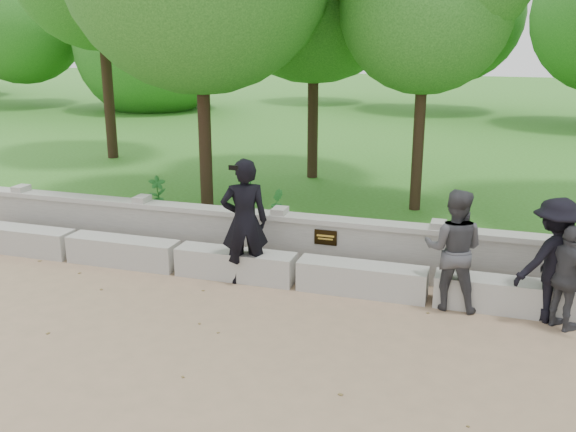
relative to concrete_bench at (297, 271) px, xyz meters
name	(u,v)px	position (x,y,z in m)	size (l,w,h in m)	color
ground	(253,341)	(0.00, -1.90, -0.22)	(80.00, 80.00, 0.00)	#97795C
lawn	(404,145)	(0.00, 12.10, -0.10)	(40.00, 22.00, 0.25)	#336B1C
concrete_bench	(297,271)	(0.00, 0.00, 0.00)	(11.90, 0.45, 0.45)	#B4B2AA
parapet_wall	(309,242)	(0.00, 0.70, 0.24)	(12.50, 0.35, 0.90)	#AAA7A0
man_main	(245,222)	(-0.80, -0.10, 0.75)	(0.84, 0.79, 1.94)	black
visitor_left	(454,249)	(2.28, -0.10, 0.63)	(0.86, 0.69, 1.70)	#3D3D42
visitor_mid	(553,260)	(3.55, -0.12, 0.62)	(1.25, 1.14, 1.68)	black
visitor_right	(567,278)	(3.72, -0.36, 0.48)	(0.83, 0.82, 1.41)	#3A3A3F
shrub_a	(158,192)	(-3.72, 2.53, 0.35)	(0.34, 0.23, 0.65)	#26702A
shrub_b	(277,203)	(-1.23, 2.71, 0.28)	(0.28, 0.23, 0.51)	#26702A
shrub_d	(248,184)	(-2.28, 3.87, 0.33)	(0.34, 0.30, 0.60)	#26702A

